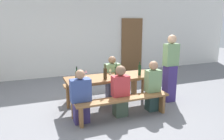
# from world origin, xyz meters

# --- Properties ---
(ground_plane) EXTENTS (24.00, 24.00, 0.00)m
(ground_plane) POSITION_xyz_m (0.00, 0.00, 0.00)
(ground_plane) COLOR slate
(back_wall) EXTENTS (14.00, 0.20, 3.20)m
(back_wall) POSITION_xyz_m (0.00, 3.49, 1.60)
(back_wall) COLOR silver
(back_wall) RESTS_ON ground
(wooden_door) EXTENTS (0.90, 0.06, 2.10)m
(wooden_door) POSITION_xyz_m (2.18, 3.35, 1.05)
(wooden_door) COLOR brown
(wooden_door) RESTS_ON ground
(tasting_table) EXTENTS (2.13, 0.72, 0.75)m
(tasting_table) POSITION_xyz_m (0.00, 0.00, 0.67)
(tasting_table) COLOR brown
(tasting_table) RESTS_ON ground
(bench_near) EXTENTS (2.03, 0.30, 0.45)m
(bench_near) POSITION_xyz_m (0.00, -0.66, 0.36)
(bench_near) COLOR olive
(bench_near) RESTS_ON ground
(bench_far) EXTENTS (2.03, 0.30, 0.45)m
(bench_far) POSITION_xyz_m (0.00, 0.66, 0.36)
(bench_far) COLOR olive
(bench_far) RESTS_ON ground
(wine_bottle_0) EXTENTS (0.07, 0.07, 0.30)m
(wine_bottle_0) POSITION_xyz_m (0.12, 0.03, 0.86)
(wine_bottle_0) COLOR #143319
(wine_bottle_0) RESTS_ON tasting_table
(wine_bottle_1) EXTENTS (0.07, 0.07, 0.33)m
(wine_bottle_1) POSITION_xyz_m (0.64, -0.15, 0.88)
(wine_bottle_1) COLOR #143319
(wine_bottle_1) RESTS_ON tasting_table
(wine_bottle_2) EXTENTS (0.07, 0.07, 0.33)m
(wine_bottle_2) POSITION_xyz_m (-0.86, -0.19, 0.87)
(wine_bottle_2) COLOR #143319
(wine_bottle_2) RESTS_ON tasting_table
(wine_bottle_3) EXTENTS (0.08, 0.08, 0.34)m
(wine_bottle_3) POSITION_xyz_m (-0.23, -0.19, 0.88)
(wine_bottle_3) COLOR #332814
(wine_bottle_3) RESTS_ON tasting_table
(wine_glass_0) EXTENTS (0.06, 0.06, 0.15)m
(wine_glass_0) POSITION_xyz_m (0.21, 0.15, 0.85)
(wine_glass_0) COLOR silver
(wine_glass_0) RESTS_ON tasting_table
(wine_glass_1) EXTENTS (0.07, 0.07, 0.17)m
(wine_glass_1) POSITION_xyz_m (-0.57, 0.16, 0.88)
(wine_glass_1) COLOR silver
(wine_glass_1) RESTS_ON tasting_table
(wine_glass_2) EXTENTS (0.07, 0.07, 0.15)m
(wine_glass_2) POSITION_xyz_m (0.04, 0.21, 0.85)
(wine_glass_2) COLOR silver
(wine_glass_2) RESTS_ON tasting_table
(wine_glass_3) EXTENTS (0.07, 0.07, 0.16)m
(wine_glass_3) POSITION_xyz_m (-0.14, 0.04, 0.87)
(wine_glass_3) COLOR silver
(wine_glass_3) RESTS_ON tasting_table
(seated_guest_near_0) EXTENTS (0.40, 0.24, 1.09)m
(seated_guest_near_0) POSITION_xyz_m (-0.86, -0.51, 0.51)
(seated_guest_near_0) COLOR navy
(seated_guest_near_0) RESTS_ON ground
(seated_guest_near_1) EXTENTS (0.36, 0.24, 1.10)m
(seated_guest_near_1) POSITION_xyz_m (-0.01, -0.51, 0.53)
(seated_guest_near_1) COLOR #415342
(seated_guest_near_1) RESTS_ON ground
(seated_guest_near_2) EXTENTS (0.33, 0.24, 1.14)m
(seated_guest_near_2) POSITION_xyz_m (0.78, -0.51, 0.55)
(seated_guest_near_2) COLOR #28423F
(seated_guest_near_2) RESTS_ON ground
(seated_guest_far_0) EXTENTS (0.39, 0.24, 1.13)m
(seated_guest_far_0) POSITION_xyz_m (0.20, 0.51, 0.53)
(seated_guest_far_0) COLOR #525068
(seated_guest_far_0) RESTS_ON ground
(standing_host) EXTENTS (0.35, 0.24, 1.68)m
(standing_host) POSITION_xyz_m (1.50, -0.15, 0.83)
(standing_host) COLOR navy
(standing_host) RESTS_ON ground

